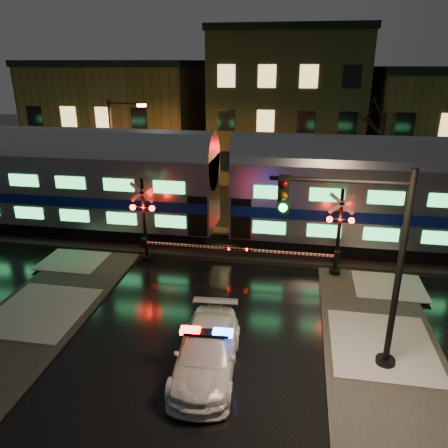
{
  "coord_description": "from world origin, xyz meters",
  "views": [
    {
      "loc": [
        3.26,
        -16.53,
        9.42
      ],
      "look_at": [
        -0.06,
        2.5,
        2.2
      ],
      "focal_mm": 35.0,
      "sensor_mm": 36.0,
      "label": 1
    }
  ],
  "objects": [
    {
      "name": "ground",
      "position": [
        0.0,
        0.0,
        0.0
      ],
      "size": [
        120.0,
        120.0,
        0.0
      ],
      "primitive_type": "plane",
      "color": "black",
      "rests_on": "ground"
    },
    {
      "name": "building_left",
      "position": [
        -13.0,
        22.0,
        4.5
      ],
      "size": [
        14.0,
        10.0,
        9.0
      ],
      "primitive_type": "cube",
      "color": "#533220",
      "rests_on": "ground"
    },
    {
      "name": "building_mid",
      "position": [
        2.0,
        22.5,
        5.75
      ],
      "size": [
        12.0,
        11.0,
        11.5
      ],
      "primitive_type": "cube",
      "color": "brown",
      "rests_on": "ground"
    },
    {
      "name": "building_right",
      "position": [
        15.0,
        22.0,
        4.25
      ],
      "size": [
        12.0,
        10.0,
        8.5
      ],
      "primitive_type": "cube",
      "color": "#533220",
      "rests_on": "ground"
    },
    {
      "name": "police_car",
      "position": [
        0.72,
        -5.16,
        0.69
      ],
      "size": [
        2.22,
        4.85,
        1.54
      ],
      "rotation": [
        0.0,
        0.0,
        0.06
      ],
      "color": "white",
      "rests_on": "ground"
    },
    {
      "name": "ballast",
      "position": [
        0.0,
        5.0,
        0.12
      ],
      "size": [
        90.0,
        4.2,
        0.24
      ],
      "primitive_type": "cube",
      "color": "black",
      "rests_on": "ground"
    },
    {
      "name": "traffic_light",
      "position": [
        5.39,
        -4.06,
        3.54
      ],
      "size": [
        4.3,
        0.74,
        6.66
      ],
      "rotation": [
        0.0,
        0.0,
        -0.2
      ],
      "color": "black",
      "rests_on": "ground"
    },
    {
      "name": "crossing_signal_left",
      "position": [
        -3.61,
        2.31,
        1.76
      ],
      "size": [
        6.02,
        0.67,
        4.26
      ],
      "color": "black",
      "rests_on": "ground"
    },
    {
      "name": "crossing_signal_right",
      "position": [
        4.88,
        2.31,
        1.74
      ],
      "size": [
        5.93,
        0.66,
        4.2
      ],
      "color": "black",
      "rests_on": "ground"
    },
    {
      "name": "sidewalk_right",
      "position": [
        6.5,
        -6.0,
        0.06
      ],
      "size": [
        4.0,
        20.0,
        0.12
      ],
      "primitive_type": "cube",
      "color": "#2D2D2D",
      "rests_on": "ground"
    },
    {
      "name": "streetlight",
      "position": [
        -8.0,
        9.0,
        4.17
      ],
      "size": [
        2.42,
        0.25,
        7.23
      ],
      "color": "black",
      "rests_on": "ground"
    },
    {
      "name": "train",
      "position": [
        -0.48,
        5.0,
        3.38
      ],
      "size": [
        51.0,
        3.12,
        5.92
      ],
      "color": "black",
      "rests_on": "ballast"
    }
  ]
}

